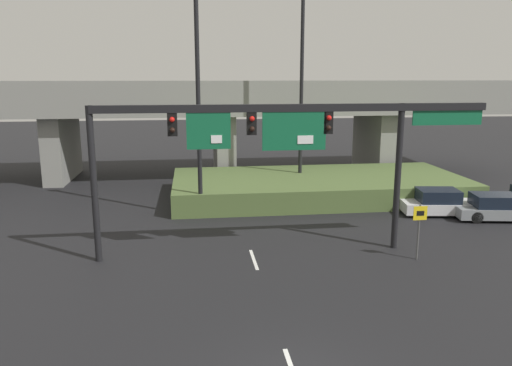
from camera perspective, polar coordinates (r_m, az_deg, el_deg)
lane_markings at (r=25.62m, az=-1.43°, el=-5.39°), size 0.14×44.61×0.01m
signal_gantry at (r=21.23m, az=2.83°, el=5.72°), size 17.08×0.44×6.56m
speed_limit_sign at (r=22.25m, az=18.15°, el=-4.50°), size 0.60×0.11×2.42m
highway_light_pole_near at (r=33.10m, az=5.21°, el=10.46°), size 0.70×0.36×12.81m
highway_light_pole_far at (r=27.04m, az=-6.65°, el=10.62°), size 0.70×0.36×13.32m
overpass_bridge at (r=39.17m, az=-3.73°, el=8.30°), size 43.39×8.24×7.40m
grass_embankment at (r=32.75m, az=7.08°, el=-0.38°), size 18.61×8.50×1.34m
parked_sedan_near_right at (r=30.13m, az=20.22°, el=-2.15°), size 4.48×2.43×1.46m
parked_sedan_mid_right at (r=30.31m, az=25.77°, el=-2.57°), size 4.73×2.52×1.41m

